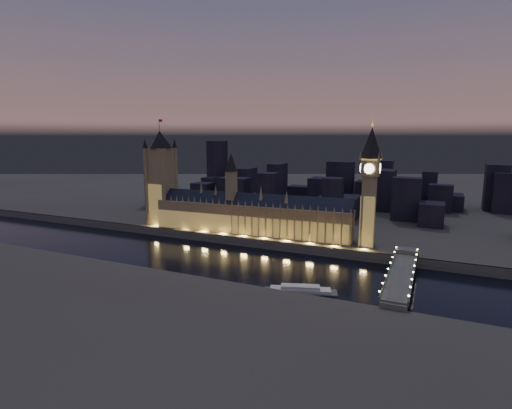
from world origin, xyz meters
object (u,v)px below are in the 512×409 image
at_px(elizabeth_tower, 370,177).
at_px(victoria_tower, 161,173).
at_px(palace_of_westminster, 249,214).
at_px(westminster_bridge, 401,277).
at_px(river_boat, 300,290).

bearing_deg(elizabeth_tower, victoria_tower, -180.00).
bearing_deg(palace_of_westminster, elizabeth_tower, 0.09).
xyz_separation_m(victoria_tower, elizabeth_tower, (218.00, 0.01, 5.02)).
xyz_separation_m(palace_of_westminster, westminster_bridge, (147.90, -65.20, -20.37)).
bearing_deg(elizabeth_tower, westminster_bridge, -62.50).
height_order(victoria_tower, river_boat, victoria_tower).
bearing_deg(victoria_tower, elizabeth_tower, 0.00).
distance_m(palace_of_westminster, westminster_bridge, 162.91).
distance_m(palace_of_westminster, river_boat, 139.62).
relative_size(westminster_bridge, river_boat, 2.28).
relative_size(palace_of_westminster, westminster_bridge, 1.79).
height_order(victoria_tower, westminster_bridge, victoria_tower).
relative_size(palace_of_westminster, river_boat, 4.07).
height_order(palace_of_westminster, elizabeth_tower, elizabeth_tower).
bearing_deg(victoria_tower, westminster_bridge, -14.54).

